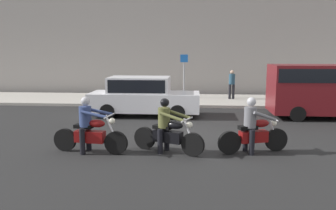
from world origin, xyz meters
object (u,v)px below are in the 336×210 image
motorcycle_with_rider_gray (253,130)px  motorcycle_with_rider_olive (168,131)px  motorcycle_with_rider_denim_blue (89,130)px  parked_sedan_white (143,96)px  parked_van_maroon (329,87)px  pedestrian_bystander (232,82)px  street_sign_post (184,71)px

motorcycle_with_rider_gray → motorcycle_with_rider_olive: 2.40m
motorcycle_with_rider_denim_blue → parked_sedan_white: parked_sedan_white is taller
motorcycle_with_rider_olive → parked_van_maroon: 8.46m
pedestrian_bystander → motorcycle_with_rider_denim_blue: bearing=-116.3°
motorcycle_with_rider_gray → parked_sedan_white: bearing=127.1°
pedestrian_bystander → parked_sedan_white: bearing=-133.2°
street_sign_post → motorcycle_with_rider_olive: bearing=-90.7°
motorcycle_with_rider_denim_blue → parked_sedan_white: 5.58m
motorcycle_with_rider_olive → parked_sedan_white: 5.56m
parked_van_maroon → pedestrian_bystander: size_ratio=2.99×
parked_van_maroon → parked_sedan_white: parked_van_maroon is taller
motorcycle_with_rider_olive → parked_van_maroon: bearing=40.4°
motorcycle_with_rider_gray → street_sign_post: 10.44m
street_sign_post → pedestrian_bystander: 2.79m
motorcycle_with_rider_denim_blue → parked_sedan_white: bearing=83.1°
parked_van_maroon → parked_sedan_white: (-7.94, -0.12, -0.43)m
motorcycle_with_rider_denim_blue → motorcycle_with_rider_gray: bearing=4.5°
motorcycle_with_rider_denim_blue → motorcycle_with_rider_olive: bearing=4.9°
motorcycle_with_rider_olive → parked_van_maroon: size_ratio=0.42×
street_sign_post → pedestrian_bystander: size_ratio=1.55×
motorcycle_with_rider_gray → street_sign_post: (-2.27, 10.14, 1.02)m
parked_van_maroon → street_sign_post: 7.95m
motorcycle_with_rider_gray → parked_van_maroon: size_ratio=0.42×
street_sign_post → motorcycle_with_rider_denim_blue: bearing=-102.4°
motorcycle_with_rider_denim_blue → street_sign_post: street_sign_post is taller
motorcycle_with_rider_denim_blue → parked_van_maroon: 10.32m
motorcycle_with_rider_gray → pedestrian_bystander: pedestrian_bystander is taller
motorcycle_with_rider_olive → parked_sedan_white: bearing=105.8°
motorcycle_with_rider_olive → parked_sedan_white: (-1.52, 5.34, 0.25)m
parked_van_maroon → parked_sedan_white: bearing=-179.1°
street_sign_post → pedestrian_bystander: street_sign_post is taller
motorcycle_with_rider_denim_blue → pedestrian_bystander: size_ratio=1.35×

